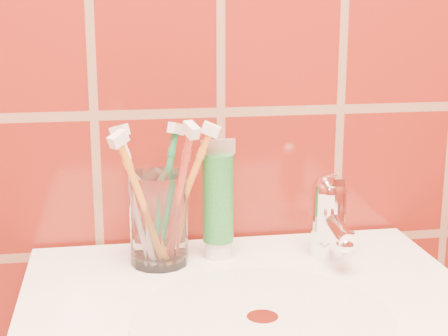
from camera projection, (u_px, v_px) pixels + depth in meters
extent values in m
cylinder|color=silver|center=(262.00, 320.00, 0.77)|extent=(0.30, 0.30, 0.00)
cylinder|color=white|center=(262.00, 318.00, 0.77)|extent=(0.04, 0.04, 0.00)
cylinder|color=white|center=(159.00, 219.00, 0.93)|extent=(0.09, 0.09, 0.13)
cylinder|color=white|center=(218.00, 249.00, 0.96)|extent=(0.04, 0.04, 0.02)
cylinder|color=#1B722A|center=(218.00, 198.00, 0.95)|extent=(0.04, 0.04, 0.12)
cube|color=beige|center=(218.00, 147.00, 0.93)|extent=(0.05, 0.01, 0.02)
cylinder|color=white|center=(328.00, 223.00, 0.96)|extent=(0.05, 0.05, 0.09)
sphere|color=white|center=(329.00, 191.00, 0.95)|extent=(0.05, 0.05, 0.05)
cylinder|color=white|center=(337.00, 227.00, 0.92)|extent=(0.02, 0.09, 0.03)
cube|color=white|center=(333.00, 181.00, 0.93)|extent=(0.02, 0.06, 0.01)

